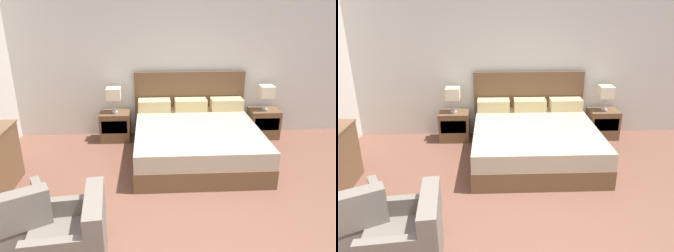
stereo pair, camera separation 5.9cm
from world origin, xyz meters
TOP-DOWN VIEW (x-y plane):
  - wall_back at (0.00, 3.56)m, footprint 6.61×0.06m
  - bed at (0.37, 2.54)m, footprint 1.96×2.03m
  - nightstand_left at (-0.96, 3.26)m, footprint 0.52×0.41m
  - nightstand_right at (1.70, 3.26)m, footprint 0.52×0.41m
  - table_lamp_left at (-0.96, 3.27)m, footprint 0.24×0.24m
  - table_lamp_right at (1.70, 3.27)m, footprint 0.24×0.24m
  - armchair_by_window at (-1.70, 0.52)m, footprint 0.92×0.92m
  - armchair_companion at (-1.07, 0.24)m, footprint 0.76×0.75m

SIDE VIEW (x-z plane):
  - nightstand_left at x=-0.96m, z-range 0.00..0.51m
  - nightstand_right at x=1.70m, z-range 0.00..0.51m
  - armchair_by_window at x=-1.70m, z-range -0.10..0.66m
  - armchair_companion at x=-1.07m, z-range -0.10..0.66m
  - bed at x=0.37m, z-range -0.29..0.88m
  - table_lamp_left at x=-0.96m, z-range 0.62..1.06m
  - table_lamp_right at x=1.70m, z-range 0.62..1.06m
  - wall_back at x=0.00m, z-range 0.00..2.80m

